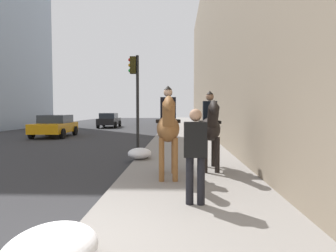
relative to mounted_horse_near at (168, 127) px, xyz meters
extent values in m
ellipsoid|color=brown|center=(0.08, 0.00, -0.04)|extent=(1.53, 0.64, 0.66)
cylinder|color=brown|center=(-0.36, -0.18, -0.75)|extent=(0.13, 0.13, 1.02)
cylinder|color=brown|center=(-0.38, 0.14, -0.75)|extent=(0.13, 0.13, 1.02)
cylinder|color=brown|center=(0.54, -0.13, -0.75)|extent=(0.13, 0.13, 1.02)
cylinder|color=brown|center=(0.52, 0.19, -0.75)|extent=(0.13, 0.13, 1.02)
cylinder|color=brown|center=(-0.69, -0.04, 0.30)|extent=(0.65, 0.31, 0.68)
ellipsoid|color=brown|center=(-0.90, -0.05, 0.55)|extent=(0.64, 0.25, 0.49)
cylinder|color=black|center=(0.79, 0.04, -0.14)|extent=(0.29, 0.11, 0.55)
cube|color=black|center=(0.13, 0.01, 0.14)|extent=(0.47, 0.62, 0.08)
cube|color=black|center=(0.13, 0.01, 0.45)|extent=(0.30, 0.39, 0.55)
sphere|color=#D8AD8C|center=(0.13, 0.01, 0.85)|extent=(0.22, 0.22, 0.22)
cone|color=black|center=(0.13, 0.01, 0.97)|extent=(0.21, 0.21, 0.10)
ellipsoid|color=black|center=(1.12, -1.13, -0.11)|extent=(1.50, 0.56, 0.66)
cylinder|color=black|center=(0.67, -1.29, -0.79)|extent=(0.13, 0.13, 0.95)
cylinder|color=black|center=(0.67, -0.97, -0.79)|extent=(0.13, 0.13, 0.95)
cylinder|color=black|center=(1.57, -1.29, -0.79)|extent=(0.13, 0.13, 0.95)
cylinder|color=black|center=(1.57, -0.97, -0.79)|extent=(0.13, 0.13, 0.95)
cylinder|color=black|center=(0.35, -1.13, 0.24)|extent=(0.63, 0.28, 0.68)
ellipsoid|color=black|center=(0.14, -1.13, 0.48)|extent=(0.63, 0.22, 0.49)
cylinder|color=black|center=(1.83, -1.13, -0.21)|extent=(0.28, 0.10, 0.55)
cube|color=black|center=(1.17, -1.13, 0.07)|extent=(0.44, 0.60, 0.08)
cube|color=black|center=(1.17, -1.13, 0.38)|extent=(0.28, 0.38, 0.55)
sphere|color=#8C664C|center=(1.17, -1.13, 0.78)|extent=(0.22, 0.22, 0.22)
cone|color=black|center=(1.17, -1.13, 0.90)|extent=(0.20, 0.20, 0.10)
cylinder|color=black|center=(-2.09, -0.46, -0.84)|extent=(0.14, 0.14, 0.85)
cylinder|color=black|center=(-2.10, -0.66, -0.84)|extent=(0.14, 0.14, 0.85)
cube|color=black|center=(-2.09, -0.56, -0.10)|extent=(0.29, 0.42, 0.62)
sphere|color=tan|center=(-2.09, -0.56, 0.33)|extent=(0.22, 0.22, 0.22)
cube|color=orange|center=(12.14, 7.84, -0.76)|extent=(4.16, 2.06, 0.60)
cube|color=#262D38|center=(12.39, 7.85, -0.20)|extent=(2.18, 1.75, 0.52)
cylinder|color=black|center=(10.91, 6.84, -1.06)|extent=(0.65, 0.25, 0.64)
cylinder|color=black|center=(10.84, 8.74, -1.06)|extent=(0.65, 0.25, 0.64)
cylinder|color=black|center=(13.45, 6.94, -1.06)|extent=(0.65, 0.25, 0.64)
cylinder|color=black|center=(13.37, 8.84, -1.06)|extent=(0.65, 0.25, 0.64)
cube|color=black|center=(22.75, 6.67, -0.76)|extent=(4.49, 1.84, 0.60)
cube|color=#262D38|center=(22.49, 6.66, -0.20)|extent=(2.38, 1.56, 0.52)
cylinder|color=black|center=(24.09, 7.56, -1.06)|extent=(0.65, 0.25, 0.64)
cylinder|color=black|center=(24.16, 5.90, -1.06)|extent=(0.65, 0.25, 0.64)
cylinder|color=black|center=(21.35, 7.45, -1.06)|extent=(0.65, 0.25, 0.64)
cylinder|color=black|center=(21.42, 5.79, -1.06)|extent=(0.65, 0.25, 0.64)
cylinder|color=black|center=(5.14, 1.44, 0.63)|extent=(0.12, 0.12, 4.02)
cube|color=#2D280C|center=(5.14, 1.62, 2.24)|extent=(0.20, 0.24, 0.70)
sphere|color=red|center=(5.14, 1.75, 2.46)|extent=(0.14, 0.14, 0.14)
sphere|color=orange|center=(5.14, 1.75, 2.24)|extent=(0.14, 0.14, 0.14)
sphere|color=green|center=(5.14, 1.75, 2.02)|extent=(0.14, 0.14, 0.14)
ellipsoid|color=white|center=(-4.39, 1.08, -1.05)|extent=(1.25, 0.96, 0.43)
ellipsoid|color=white|center=(2.92, 1.08, -1.08)|extent=(1.05, 0.81, 0.36)
camera|label=1|loc=(-7.47, -0.26, 0.43)|focal=32.72mm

